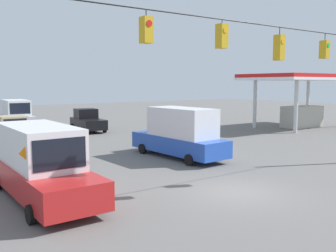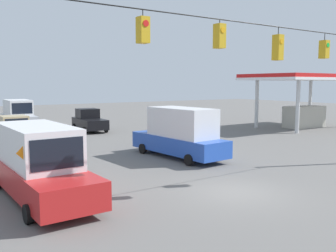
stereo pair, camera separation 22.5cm
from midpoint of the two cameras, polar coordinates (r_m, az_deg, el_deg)
name	(u,v)px [view 2 (the right image)]	position (r m, az deg, el deg)	size (l,w,h in m)	color
ground_plane	(235,192)	(16.11, 10.61, -9.87)	(140.00, 140.00, 0.00)	#605E5B
overhead_signal_span	(250,77)	(15.04, 12.85, 7.28)	(24.07, 0.38, 7.39)	#939399
box_truck_blue_crossing_near	(180,133)	(22.79, 2.11, -1.10)	(2.70, 7.10, 3.06)	#234CB2
box_truck_silver_withflow_deep	(18,114)	(41.47, -21.69, 1.73)	(2.76, 6.80, 2.85)	#A8AAB2
pickup_truck_black_oncoming_deep	(89,121)	(36.35, -11.75, 0.76)	(2.59, 5.23, 2.12)	black
box_truck_red_parked_shoulder	(39,162)	(15.61, -18.66, -5.26)	(2.67, 7.53, 2.87)	red
pickup_truck_tan_withflow_far	(13,130)	(30.78, -22.38, -0.60)	(2.24, 5.52, 2.12)	tan
traffic_cone_nearest	(50,189)	(15.93, -17.16, -9.17)	(0.43, 0.43, 0.57)	orange
traffic_cone_second	(36,178)	(17.97, -19.19, -7.47)	(0.43, 0.43, 0.57)	orange
traffic_cone_third	(22,168)	(20.35, -21.10, -5.93)	(0.43, 0.43, 0.57)	orange
traffic_cone_fourth	(9,160)	(22.62, -22.75, -4.78)	(0.43, 0.43, 0.57)	orange
traffic_cone_fifth	(0,153)	(24.93, -23.94, -3.83)	(0.43, 0.43, 0.57)	orange
gas_station	(305,89)	(41.08, 20.33, 5.31)	(12.78, 7.14, 5.44)	red
work_zone_sign	(36,158)	(13.49, -19.04, -4.62)	(1.27, 0.06, 2.84)	slate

